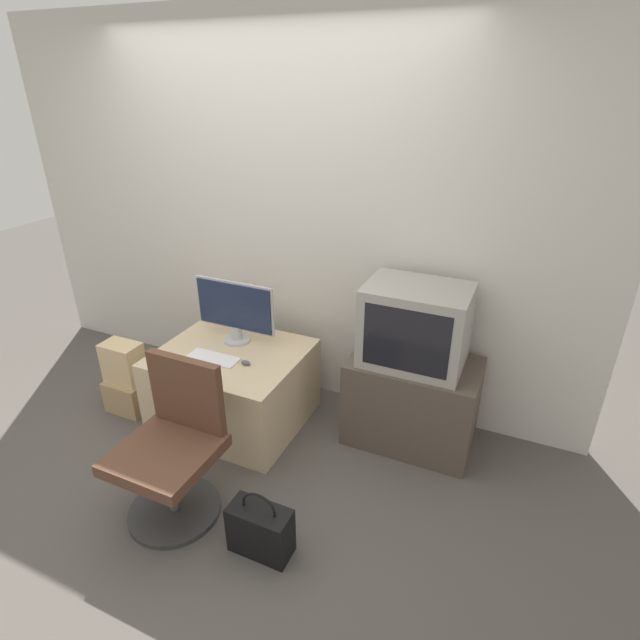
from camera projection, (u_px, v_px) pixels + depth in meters
The scene contains 12 objects.
ground_plane at pixel (178, 488), 2.93m from camera, with size 12.00×12.00×0.00m, color #4C4742.
wall_back at pixel (278, 217), 3.44m from camera, with size 4.40×0.05×2.60m.
desk at pixel (234, 386), 3.42m from camera, with size 0.94×0.81×0.54m.
side_stand at pixel (411, 401), 3.21m from camera, with size 0.80×0.49×0.59m.
main_monitor at pixel (235, 310), 3.33m from camera, with size 0.59×0.18×0.44m.
keyboard at pixel (213, 358), 3.21m from camera, with size 0.34×0.13×0.01m.
mouse at pixel (246, 363), 3.14m from camera, with size 0.06×0.03×0.03m.
crt_tv at pixel (415, 326), 2.98m from camera, with size 0.61×0.44×0.50m.
office_chair at pixel (173, 451), 2.65m from camera, with size 0.50×0.50×0.87m.
cardboard_box_lower at pixel (130, 394), 3.59m from camera, with size 0.29×0.23×0.23m.
cardboard_box_upper at pixel (123, 363), 3.47m from camera, with size 0.27×0.17×0.30m.
handbag at pixel (260, 530), 2.49m from camera, with size 0.32×0.15×0.38m.
Camera 1 is at (1.66, -1.65, 2.18)m, focal length 28.00 mm.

